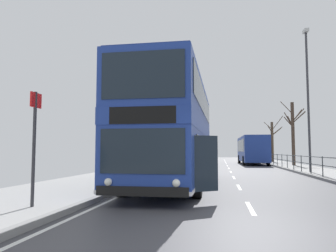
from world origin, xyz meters
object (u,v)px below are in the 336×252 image
(street_lamp_far_side, at_px, (308,90))
(bare_tree_far_00, at_px, (272,140))
(background_bus_far_lane, at_px, (252,149))
(bare_tree_far_01, at_px, (293,131))
(bus_stop_sign_near, at_px, (34,136))
(double_decker_bus_main, at_px, (175,132))

(street_lamp_far_side, xyz_separation_m, bare_tree_far_00, (0.83, 19.58, -2.57))
(background_bus_far_lane, bearing_deg, bare_tree_far_01, -60.03)
(bus_stop_sign_near, distance_m, bare_tree_far_00, 35.59)
(bus_stop_sign_near, relative_size, bare_tree_far_00, 0.49)
(bus_stop_sign_near, xyz_separation_m, bare_tree_far_01, (11.25, 24.48, 1.50))
(double_decker_bus_main, xyz_separation_m, background_bus_far_lane, (5.48, 23.73, -0.59))
(bus_stop_sign_near, distance_m, street_lamp_far_side, 17.81)
(double_decker_bus_main, relative_size, background_bus_far_lane, 1.06)
(background_bus_far_lane, height_order, bare_tree_far_00, bare_tree_far_00)
(street_lamp_far_side, bearing_deg, bus_stop_sign_near, -125.01)
(street_lamp_far_side, bearing_deg, background_bus_far_lane, 97.27)
(bare_tree_far_00, bearing_deg, background_bus_far_lane, -127.01)
(double_decker_bus_main, relative_size, bus_stop_sign_near, 4.16)
(background_bus_far_lane, relative_size, bus_stop_sign_near, 3.93)
(bare_tree_far_00, height_order, bare_tree_far_01, bare_tree_far_01)
(double_decker_bus_main, xyz_separation_m, street_lamp_far_side, (7.50, 7.92, 3.11))
(background_bus_far_lane, relative_size, bare_tree_far_00, 1.94)
(double_decker_bus_main, xyz_separation_m, bare_tree_far_00, (8.32, 27.50, 0.54))
(double_decker_bus_main, distance_m, bare_tree_far_01, 20.12)
(bare_tree_far_01, bearing_deg, bare_tree_far_00, 92.46)
(bus_stop_sign_near, distance_m, bare_tree_far_01, 26.98)
(double_decker_bus_main, distance_m, bare_tree_far_00, 28.74)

